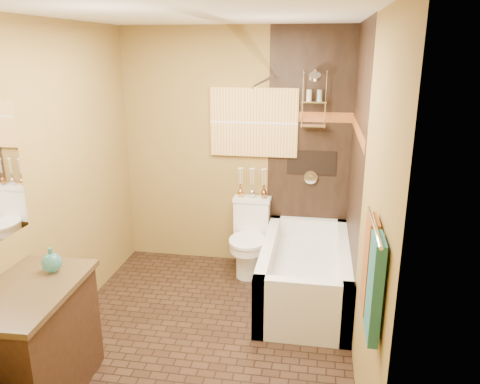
% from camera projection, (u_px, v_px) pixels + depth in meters
% --- Properties ---
extents(floor, '(3.00, 3.00, 0.00)m').
position_uv_depth(floor, '(203.00, 335.00, 3.87)').
color(floor, black).
rests_on(floor, ground).
extents(wall_left, '(0.02, 3.00, 2.50)m').
position_uv_depth(wall_left, '(52.00, 184.00, 3.69)').
color(wall_left, olive).
rests_on(wall_left, floor).
extents(wall_right, '(0.02, 3.00, 2.50)m').
position_uv_depth(wall_right, '(364.00, 199.00, 3.31)').
color(wall_right, olive).
rests_on(wall_right, floor).
extents(wall_back, '(2.40, 0.02, 2.50)m').
position_uv_depth(wall_back, '(235.00, 150.00, 4.92)').
color(wall_back, olive).
rests_on(wall_back, floor).
extents(wall_front, '(2.40, 0.02, 2.50)m').
position_uv_depth(wall_front, '(116.00, 288.00, 2.09)').
color(wall_front, olive).
rests_on(wall_front, floor).
extents(ceiling, '(3.00, 3.00, 0.00)m').
position_uv_depth(ceiling, '(195.00, 13.00, 3.13)').
color(ceiling, silver).
rests_on(ceiling, wall_back).
extents(alcove_tile_back, '(0.85, 0.01, 2.50)m').
position_uv_depth(alcove_tile_back, '(309.00, 153.00, 4.78)').
color(alcove_tile_back, black).
rests_on(alcove_tile_back, wall_back).
extents(alcove_tile_right, '(0.01, 1.50, 2.50)m').
position_uv_depth(alcove_tile_right, '(355.00, 173.00, 4.02)').
color(alcove_tile_right, black).
rests_on(alcove_tile_right, wall_right).
extents(mosaic_band_back, '(0.85, 0.01, 0.10)m').
position_uv_depth(mosaic_band_back, '(311.00, 117.00, 4.66)').
color(mosaic_band_back, maroon).
rests_on(mosaic_band_back, alcove_tile_back).
extents(mosaic_band_right, '(0.01, 1.50, 0.10)m').
position_uv_depth(mosaic_band_right, '(357.00, 130.00, 3.91)').
color(mosaic_band_right, maroon).
rests_on(mosaic_band_right, alcove_tile_right).
extents(alcove_niche, '(0.50, 0.01, 0.25)m').
position_uv_depth(alcove_niche, '(311.00, 163.00, 4.80)').
color(alcove_niche, black).
rests_on(alcove_niche, alcove_tile_back).
extents(shower_fixtures, '(0.24, 0.33, 1.16)m').
position_uv_depth(shower_fixtures, '(314.00, 114.00, 4.55)').
color(shower_fixtures, silver).
rests_on(shower_fixtures, floor).
extents(curtain_rod, '(0.03, 1.55, 0.03)m').
position_uv_depth(curtain_rod, '(266.00, 80.00, 3.92)').
color(curtain_rod, silver).
rests_on(curtain_rod, wall_back).
extents(towel_bar, '(0.02, 0.55, 0.02)m').
position_uv_depth(towel_bar, '(375.00, 226.00, 2.27)').
color(towel_bar, silver).
rests_on(towel_bar, wall_right).
extents(towel_teal, '(0.05, 0.22, 0.52)m').
position_uv_depth(towel_teal, '(375.00, 288.00, 2.22)').
color(towel_teal, '#1D5C63').
rests_on(towel_teal, towel_bar).
extents(towel_rust, '(0.05, 0.22, 0.52)m').
position_uv_depth(towel_rust, '(370.00, 265.00, 2.47)').
color(towel_rust, brown).
rests_on(towel_rust, towel_bar).
extents(sunset_painting, '(0.90, 0.04, 0.70)m').
position_uv_depth(sunset_painting, '(254.00, 123.00, 4.77)').
color(sunset_painting, gold).
rests_on(sunset_painting, wall_back).
extents(bathtub, '(0.80, 1.50, 0.55)m').
position_uv_depth(bathtub, '(305.00, 277.00, 4.38)').
color(bathtub, white).
rests_on(bathtub, floor).
extents(toilet, '(0.39, 0.58, 0.77)m').
position_uv_depth(toilet, '(249.00, 237.00, 4.87)').
color(toilet, white).
rests_on(toilet, floor).
extents(vanity, '(0.61, 0.96, 0.82)m').
position_uv_depth(vanity, '(33.00, 344.00, 3.07)').
color(vanity, black).
rests_on(vanity, floor).
extents(teal_bottle, '(0.17, 0.17, 0.21)m').
position_uv_depth(teal_bottle, '(51.00, 260.00, 3.15)').
color(teal_bottle, teal).
rests_on(teal_bottle, vanity).
extents(bud_vases, '(0.31, 0.07, 0.31)m').
position_uv_depth(bud_vases, '(252.00, 182.00, 4.87)').
color(bud_vases, '#D18C41').
rests_on(bud_vases, toilet).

